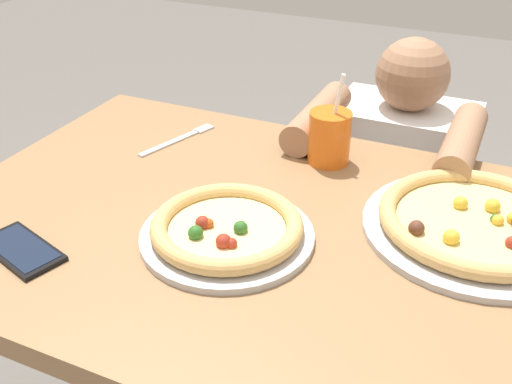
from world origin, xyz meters
TOP-DOWN VIEW (x-y plane):
  - dining_table at (0.00, 0.00)m, footprint 1.11×0.78m
  - pizza_near at (-0.02, -0.07)m, footprint 0.29×0.29m
  - pizza_far at (0.35, 0.12)m, footprint 0.37×0.37m
  - drink_cup_colored at (0.05, 0.26)m, footprint 0.08×0.08m
  - fork at (-0.28, 0.23)m, footprint 0.08×0.20m
  - cell_phone at (-0.30, -0.23)m, footprint 0.17×0.12m
  - diner_seated at (0.13, 0.61)m, footprint 0.38×0.51m

SIDE VIEW (x-z plane):
  - diner_seated at x=0.13m, z-range -0.03..0.89m
  - dining_table at x=0.00m, z-range 0.25..1.00m
  - fork at x=-0.28m, z-range 0.75..0.75m
  - cell_phone at x=-0.30m, z-range 0.75..0.76m
  - pizza_near at x=-0.02m, z-range 0.75..0.79m
  - pizza_far at x=0.35m, z-range 0.75..0.79m
  - drink_cup_colored at x=0.05m, z-range 0.71..0.90m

